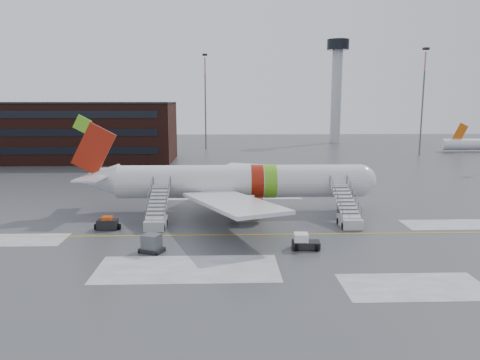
{
  "coord_description": "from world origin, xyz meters",
  "views": [
    {
      "loc": [
        -3.12,
        -44.29,
        12.83
      ],
      "look_at": [
        -1.42,
        6.83,
        4.0
      ],
      "focal_mm": 35.0,
      "sensor_mm": 36.0,
      "label": 1
    }
  ],
  "objects_px": {
    "airliner": "(231,182)",
    "airstair_fwd": "(348,215)",
    "pushback_tug": "(304,242)",
    "baggage_tractor": "(107,224)",
    "uld_container": "(152,244)",
    "airstair_aft": "(157,216)"
  },
  "relations": [
    {
      "from": "pushback_tug",
      "to": "baggage_tractor",
      "type": "height_order",
      "value": "pushback_tug"
    },
    {
      "from": "pushback_tug",
      "to": "baggage_tractor",
      "type": "relative_size",
      "value": 0.98
    },
    {
      "from": "airliner",
      "to": "airstair_fwd",
      "type": "distance_m",
      "value": 13.84
    },
    {
      "from": "airstair_fwd",
      "to": "uld_container",
      "type": "distance_m",
      "value": 20.64
    },
    {
      "from": "baggage_tractor",
      "to": "pushback_tug",
      "type": "bearing_deg",
      "value": -19.91
    },
    {
      "from": "baggage_tractor",
      "to": "airstair_fwd",
      "type": "bearing_deg",
      "value": 2.28
    },
    {
      "from": "airstair_fwd",
      "to": "baggage_tractor",
      "type": "relative_size",
      "value": 3.01
    },
    {
      "from": "baggage_tractor",
      "to": "airliner",
      "type": "bearing_deg",
      "value": 31.04
    },
    {
      "from": "airliner",
      "to": "baggage_tractor",
      "type": "distance_m",
      "value": 14.84
    },
    {
      "from": "pushback_tug",
      "to": "airliner",
      "type": "bearing_deg",
      "value": 113.25
    },
    {
      "from": "airstair_fwd",
      "to": "pushback_tug",
      "type": "distance_m",
      "value": 9.69
    },
    {
      "from": "airstair_aft",
      "to": "pushback_tug",
      "type": "distance_m",
      "value": 15.83
    },
    {
      "from": "pushback_tug",
      "to": "airstair_aft",
      "type": "bearing_deg",
      "value": 150.84
    },
    {
      "from": "airstair_fwd",
      "to": "airstair_aft",
      "type": "relative_size",
      "value": 1.0
    },
    {
      "from": "pushback_tug",
      "to": "airstair_fwd",
      "type": "bearing_deg",
      "value": 52.84
    },
    {
      "from": "airstair_fwd",
      "to": "pushback_tug",
      "type": "relative_size",
      "value": 3.07
    },
    {
      "from": "airstair_fwd",
      "to": "pushback_tug",
      "type": "height_order",
      "value": "airstair_fwd"
    },
    {
      "from": "airliner",
      "to": "baggage_tractor",
      "type": "height_order",
      "value": "airliner"
    },
    {
      "from": "pushback_tug",
      "to": "baggage_tractor",
      "type": "distance_m",
      "value": 19.78
    },
    {
      "from": "airstair_fwd",
      "to": "uld_container",
      "type": "relative_size",
      "value": 3.36
    },
    {
      "from": "airstair_fwd",
      "to": "uld_container",
      "type": "bearing_deg",
      "value": -156.64
    },
    {
      "from": "airstair_aft",
      "to": "uld_container",
      "type": "bearing_deg",
      "value": -84.98
    }
  ]
}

